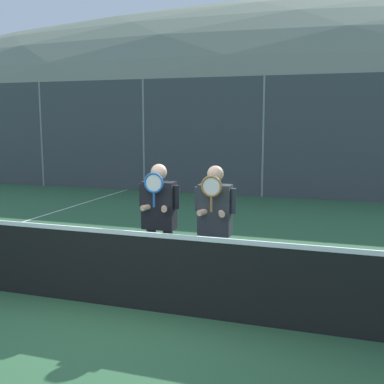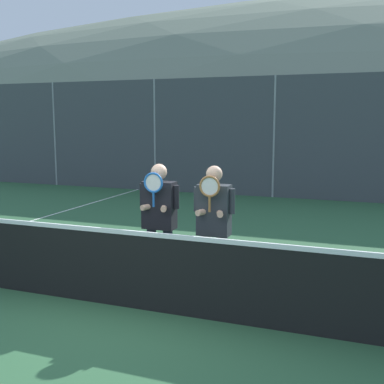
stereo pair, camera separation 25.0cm
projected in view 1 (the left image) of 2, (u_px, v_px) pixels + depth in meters
ground_plane at (129, 308)px, 5.91m from camera, size 120.00×120.00×0.00m
hill_distant at (330, 140)px, 56.05m from camera, size 139.07×77.26×27.04m
clubhouse_building at (312, 128)px, 21.31m from camera, size 23.18×5.50×3.85m
fence_back at (263, 137)px, 14.22m from camera, size 23.23×0.06×3.57m
tennis_net at (128, 269)px, 5.84m from camera, size 12.07×0.09×1.08m
player_leftmost at (159, 215)px, 6.53m from camera, size 0.58×0.34×1.71m
player_center_left at (215, 221)px, 6.16m from camera, size 0.55×0.34×1.72m
car_far_left at (106, 155)px, 19.31m from camera, size 4.36×2.09×1.75m
car_left_of_center at (230, 157)px, 17.60m from camera, size 4.51×2.06×1.87m
car_center at (381, 161)px, 15.98m from camera, size 4.41×2.01×1.82m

